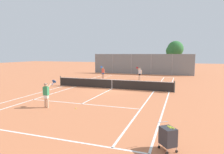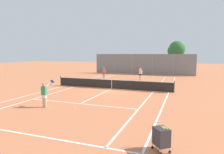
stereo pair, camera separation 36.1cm
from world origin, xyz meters
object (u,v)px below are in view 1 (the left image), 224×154
ball_cart (168,136)px  loose_tennis_ball_0 (130,87)px  player_near_side (46,93)px  loose_tennis_ball_1 (76,108)px  tree_behind_left (174,50)px  player_far_right (140,73)px  tennis_net (112,84)px  player_far_left (103,72)px

ball_cart → loose_tennis_ball_0: bearing=109.7°
player_near_side → loose_tennis_ball_1: (1.93, 0.35, -0.89)m
ball_cart → player_near_side: bearing=156.3°
player_near_side → tree_behind_left: (6.94, 26.21, 3.29)m
loose_tennis_ball_0 → tree_behind_left: (3.82, 16.61, 4.18)m
ball_cart → player_far_right: bearing=104.2°
tennis_net → player_near_side: bearing=-102.1°
ball_cart → loose_tennis_ball_0: 13.85m
loose_tennis_ball_1 → ball_cart: bearing=-32.8°
ball_cart → tree_behind_left: tree_behind_left is taller
player_far_right → loose_tennis_ball_1: size_ratio=26.88×
tennis_net → player_far_right: bearing=80.6°
ball_cart → loose_tennis_ball_0: (-4.67, 13.03, -0.50)m
player_near_side → tennis_net: bearing=77.9°
player_far_right → loose_tennis_ball_1: player_far_right is taller
tennis_net → player_near_side: (-1.71, -8.00, 0.42)m
ball_cart → player_far_right: 19.68m
ball_cart → tree_behind_left: 29.88m
loose_tennis_ball_0 → loose_tennis_ball_1: bearing=-97.3°
tennis_net → player_far_right: 7.77m
player_far_right → tree_behind_left: size_ratio=0.31×
ball_cart → loose_tennis_ball_1: bearing=147.2°
player_far_left → loose_tennis_ball_0: (5.35, -5.88, -0.89)m
player_near_side → player_far_right: (2.97, 15.65, 0.00)m
player_far_right → tree_behind_left: 11.75m
ball_cart → tennis_net: bearing=118.0°
player_far_left → tree_behind_left: bearing=49.5°
player_far_left → loose_tennis_ball_0: 8.00m
ball_cart → player_far_left: (-10.02, 18.91, 0.40)m
ball_cart → player_far_right: (-4.82, 19.08, 0.40)m
ball_cart → tree_behind_left: size_ratio=0.17×
ball_cart → loose_tennis_ball_1: 6.99m
tennis_net → loose_tennis_ball_1: 7.67m
tennis_net → loose_tennis_ball_0: 2.18m
tennis_net → tree_behind_left: (5.23, 18.21, 3.70)m
tennis_net → player_far_right: player_far_right is taller
player_near_side → loose_tennis_ball_1: size_ratio=26.88×
tennis_net → ball_cart: tennis_net is taller
player_near_side → loose_tennis_ball_0: bearing=72.0°
player_far_left → tennis_net: bearing=-62.2°
ball_cart → player_far_left: 21.40m
player_near_side → loose_tennis_ball_0: (3.12, 9.60, -0.89)m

